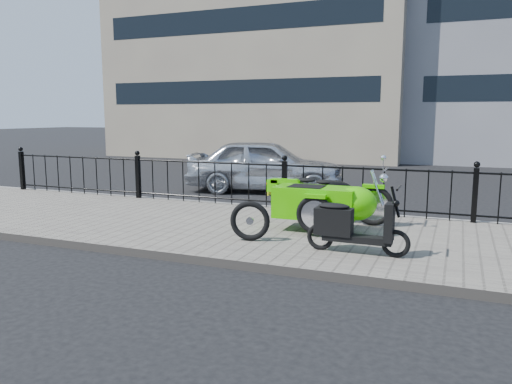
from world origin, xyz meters
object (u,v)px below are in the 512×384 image
at_px(spare_tire, 250,221).
at_px(scooter, 350,226).
at_px(sedan_car, 265,165).
at_px(motorcycle_sidecar, 328,201).

bearing_deg(spare_tire, scooter, -3.67).
xyz_separation_m(scooter, spare_tire, (-1.52, 0.10, -0.07)).
distance_m(scooter, sedan_car, 6.44).
relative_size(spare_tire, sedan_car, 0.15).
bearing_deg(scooter, spare_tire, 176.33).
bearing_deg(spare_tire, sedan_car, 108.83).
relative_size(motorcycle_sidecar, spare_tire, 3.78).
relative_size(scooter, sedan_car, 0.35).
xyz_separation_m(motorcycle_sidecar, scooter, (0.61, -1.23, -0.11)).
bearing_deg(scooter, motorcycle_sidecar, 116.35).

